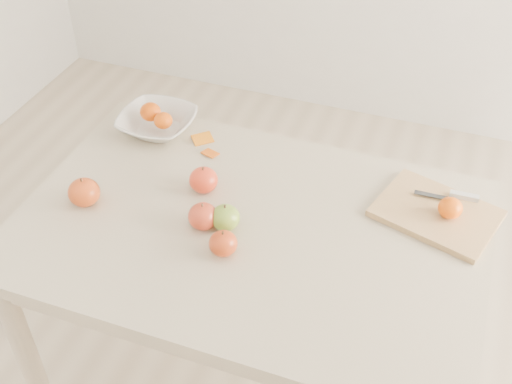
% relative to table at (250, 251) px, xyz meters
% --- Properties ---
extents(table, '(1.20, 0.80, 0.75)m').
position_rel_table_xyz_m(table, '(0.00, 0.00, 0.00)').
color(table, '#C4B494').
rests_on(table, ground).
extents(cutting_board, '(0.35, 0.30, 0.02)m').
position_rel_table_xyz_m(cutting_board, '(0.45, 0.20, 0.11)').
color(cutting_board, tan).
rests_on(cutting_board, table).
extents(board_tangerine, '(0.06, 0.06, 0.05)m').
position_rel_table_xyz_m(board_tangerine, '(0.48, 0.19, 0.14)').
color(board_tangerine, '#E24C07').
rests_on(board_tangerine, cutting_board).
extents(fruit_bowl, '(0.23, 0.23, 0.06)m').
position_rel_table_xyz_m(fruit_bowl, '(-0.41, 0.30, 0.13)').
color(fruit_bowl, silver).
rests_on(fruit_bowl, table).
extents(bowl_tangerine_near, '(0.06, 0.06, 0.06)m').
position_rel_table_xyz_m(bowl_tangerine_near, '(-0.44, 0.31, 0.15)').
color(bowl_tangerine_near, '#D43E07').
rests_on(bowl_tangerine_near, fruit_bowl).
extents(bowl_tangerine_far, '(0.06, 0.06, 0.05)m').
position_rel_table_xyz_m(bowl_tangerine_far, '(-0.38, 0.28, 0.15)').
color(bowl_tangerine_far, orange).
rests_on(bowl_tangerine_far, fruit_bowl).
extents(orange_peel_a, '(0.07, 0.07, 0.01)m').
position_rel_table_xyz_m(orange_peel_a, '(-0.26, 0.30, 0.10)').
color(orange_peel_a, '#CF6D0E').
rests_on(orange_peel_a, table).
extents(orange_peel_b, '(0.05, 0.05, 0.01)m').
position_rel_table_xyz_m(orange_peel_b, '(-0.21, 0.24, 0.10)').
color(orange_peel_b, '#D5580F').
rests_on(orange_peel_b, table).
extents(paring_knife, '(0.17, 0.05, 0.01)m').
position_rel_table_xyz_m(paring_knife, '(0.49, 0.27, 0.12)').
color(paring_knife, silver).
rests_on(paring_knife, cutting_board).
extents(apple_green, '(0.07, 0.07, 0.07)m').
position_rel_table_xyz_m(apple_green, '(-0.05, -0.03, 0.13)').
color(apple_green, '#56861C').
rests_on(apple_green, table).
extents(apple_red_c, '(0.07, 0.07, 0.06)m').
position_rel_table_xyz_m(apple_red_c, '(-0.02, -0.12, 0.13)').
color(apple_red_c, maroon).
rests_on(apple_red_c, table).
extents(apple_red_b, '(0.08, 0.08, 0.08)m').
position_rel_table_xyz_m(apple_red_b, '(-0.44, -0.07, 0.14)').
color(apple_red_b, maroon).
rests_on(apple_red_b, table).
extents(apple_red_a, '(0.08, 0.08, 0.07)m').
position_rel_table_xyz_m(apple_red_a, '(-0.16, 0.09, 0.13)').
color(apple_red_a, maroon).
rests_on(apple_red_a, table).
extents(apple_red_e, '(0.08, 0.08, 0.07)m').
position_rel_table_xyz_m(apple_red_e, '(-0.11, -0.05, 0.13)').
color(apple_red_e, maroon).
rests_on(apple_red_e, table).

